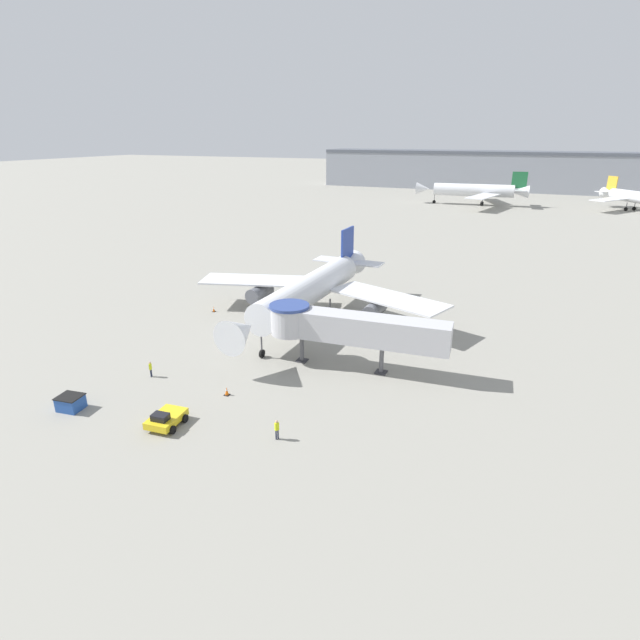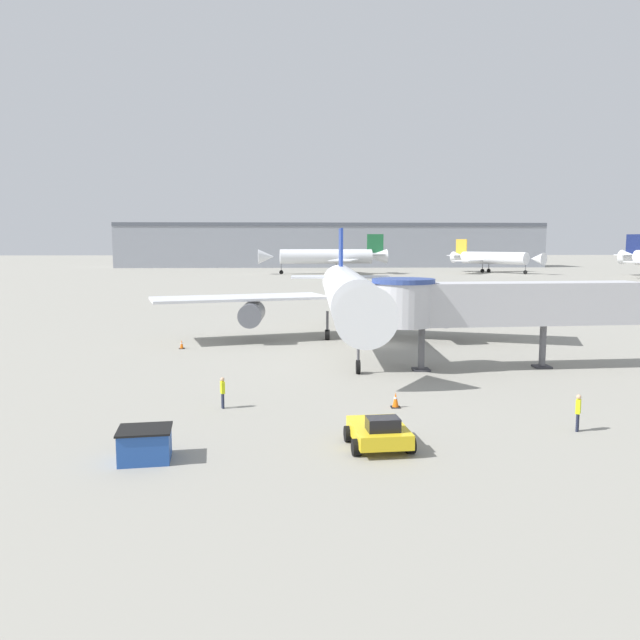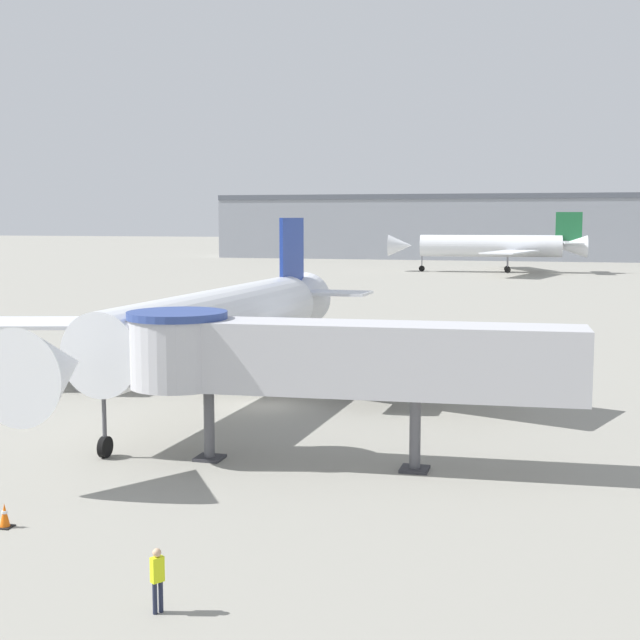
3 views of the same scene
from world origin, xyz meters
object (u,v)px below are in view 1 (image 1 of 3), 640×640
main_airplane (312,289)px  traffic_cone_near_nose (227,391)px  background_jet_gold_tail (638,197)px  background_jet_green_tail (476,190)px  traffic_cone_port_wing (214,309)px  ground_crew_marshaller (150,368)px  pushback_tug_yellow (166,419)px  ground_crew_wing_walker (277,428)px  jet_bridge (344,327)px  service_container_blue (71,403)px

main_airplane → traffic_cone_near_nose: (0.62, -20.63, -3.80)m
background_jet_gold_tail → background_jet_green_tail: bearing=146.7°
main_airplane → traffic_cone_near_nose: 20.99m
traffic_cone_port_wing → ground_crew_marshaller: size_ratio=0.43×
main_airplane → pushback_tug_yellow: size_ratio=10.06×
ground_crew_wing_walker → background_jet_gold_tail: background_jet_gold_tail is taller
traffic_cone_near_nose → background_jet_gold_tail: bearing=70.3°
background_jet_gold_tail → main_airplane: bearing=-151.0°
jet_bridge → background_jet_green_tail: (-2.45, 131.98, 0.38)m
service_container_blue → background_jet_gold_tail: 165.44m
background_jet_gold_tail → traffic_cone_port_wing: bearing=-155.7°
ground_crew_wing_walker → ground_crew_marshaller: bearing=-71.8°
traffic_cone_port_wing → background_jet_gold_tail: 143.14m
traffic_cone_near_nose → background_jet_gold_tail: (52.17, 145.51, 3.87)m
traffic_cone_near_nose → background_jet_green_tail: 141.72m
ground_crew_marshaller → background_jet_green_tail: (14.12, 141.31, 3.86)m
traffic_cone_near_nose → ground_crew_wing_walker: 8.70m
ground_crew_wing_walker → service_container_blue: bearing=-46.8°
main_airplane → pushback_tug_yellow: 27.16m
pushback_tug_yellow → traffic_cone_near_nose: pushback_tug_yellow is taller
service_container_blue → ground_crew_wing_walker: size_ratio=1.33×
traffic_cone_port_wing → ground_crew_wing_walker: bearing=-47.0°
background_jet_green_tail → pushback_tug_yellow: bearing=-7.4°
ground_crew_marshaller → ground_crew_wing_walker: (16.30, -4.69, 0.04)m
traffic_cone_port_wing → main_airplane: bearing=8.2°
ground_crew_wing_walker → jet_bridge: bearing=-146.8°
background_jet_gold_tail → service_container_blue: bearing=-150.6°
jet_bridge → ground_crew_wing_walker: 14.43m
main_airplane → ground_crew_marshaller: main_airplane is taller
main_airplane → jet_bridge: main_airplane is taller
pushback_tug_yellow → ground_crew_marshaller: size_ratio=2.11×
background_jet_green_tail → traffic_cone_near_nose: bearing=-6.8°
jet_bridge → traffic_cone_port_wing: size_ratio=26.11×
ground_crew_wing_walker → background_jet_gold_tail: bearing=-162.4°
main_airplane → background_jet_gold_tail: main_airplane is taller
traffic_cone_port_wing → ground_crew_marshaller: 19.17m
pushback_tug_yellow → background_jet_green_tail: 148.05m
background_jet_gold_tail → background_jet_green_tail: 47.06m
jet_bridge → background_jet_green_tail: size_ratio=0.47×
background_jet_green_tail → ground_crew_wing_walker: bearing=-3.8°
jet_bridge → ground_crew_marshaller: (-16.57, -9.33, -3.49)m
pushback_tug_yellow → traffic_cone_port_wing: pushback_tug_yellow is taller
pushback_tug_yellow → ground_crew_marshaller: ground_crew_marshaller is taller
jet_bridge → ground_crew_wing_walker: bearing=-95.1°
pushback_tug_yellow → service_container_blue: 9.34m
ground_crew_marshaller → background_jet_green_tail: bearing=153.4°
pushback_tug_yellow → ground_crew_wing_walker: (9.20, 1.84, 0.31)m
ground_crew_marshaller → background_jet_gold_tail: background_jet_gold_tail is taller
jet_bridge → ground_crew_marshaller: bearing=-154.6°
traffic_cone_near_nose → background_jet_green_tail: background_jet_green_tail is taller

